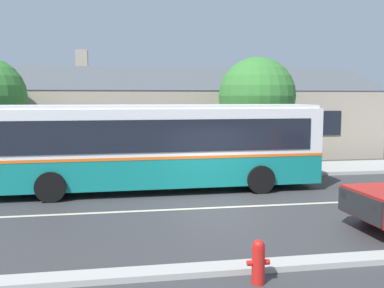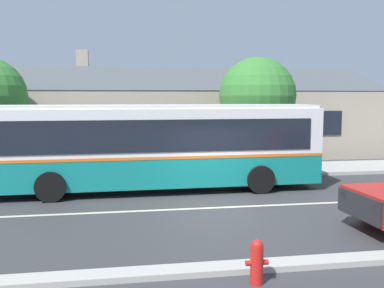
# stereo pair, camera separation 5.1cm
# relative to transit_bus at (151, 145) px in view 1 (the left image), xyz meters

# --- Properties ---
(ground_plane) EXTENTS (300.00, 300.00, 0.00)m
(ground_plane) POSITION_rel_transit_bus_xyz_m (2.01, -2.90, -1.68)
(ground_plane) COLOR #38383A
(sidewalk_far) EXTENTS (60.00, 3.00, 0.15)m
(sidewalk_far) POSITION_rel_transit_bus_xyz_m (2.01, 3.10, -1.60)
(sidewalk_far) COLOR #ADAAA3
(sidewalk_far) RESTS_ON ground
(curb_near) EXTENTS (60.00, 0.50, 0.12)m
(curb_near) POSITION_rel_transit_bus_xyz_m (2.01, -7.65, -1.62)
(curb_near) COLOR #ADAAA3
(curb_near) RESTS_ON ground
(lane_divider_stripe) EXTENTS (60.00, 0.16, 0.01)m
(lane_divider_stripe) POSITION_rel_transit_bus_xyz_m (2.01, -2.90, -1.67)
(lane_divider_stripe) COLOR beige
(lane_divider_stripe) RESTS_ON ground
(community_building) EXTENTS (22.09, 9.37, 6.24)m
(community_building) POSITION_rel_transit_bus_xyz_m (2.61, 10.61, 0.27)
(community_building) COLOR tan
(community_building) RESTS_ON ground
(transit_bus) EXTENTS (12.32, 2.89, 3.12)m
(transit_bus) POSITION_rel_transit_bus_xyz_m (0.00, 0.00, 0.00)
(transit_bus) COLOR #147F7A
(transit_bus) RESTS_ON ground
(bench_down_street) EXTENTS (1.85, 0.51, 0.94)m
(bench_down_street) POSITION_rel_transit_bus_xyz_m (-1.80, 2.49, -1.10)
(bench_down_street) COLOR brown
(bench_down_street) RESTS_ON sidewalk_far
(street_tree_primary) EXTENTS (3.62, 3.62, 5.27)m
(street_tree_primary) POSITION_rel_transit_bus_xyz_m (5.31, 4.00, 1.77)
(street_tree_primary) COLOR #4C3828
(street_tree_primary) RESTS_ON ground
(fire_hydrant) EXTENTS (0.42, 0.24, 0.83)m
(fire_hydrant) POSITION_rel_transit_bus_xyz_m (1.33, -8.30, -1.25)
(fire_hydrant) COLOR red
(fire_hydrant) RESTS_ON ground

